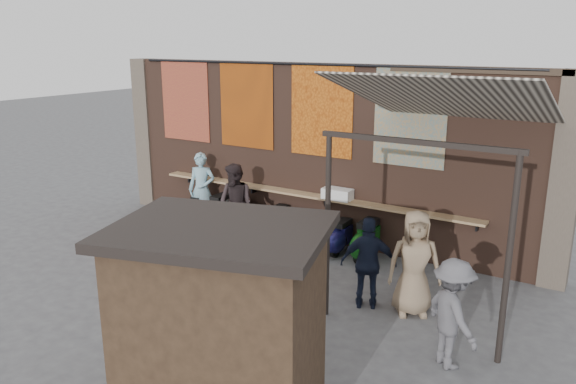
# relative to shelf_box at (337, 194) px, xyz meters

# --- Properties ---
(ground) EXTENTS (70.00, 70.00, 0.00)m
(ground) POSITION_rel_shelf_box_xyz_m (-0.83, -2.30, -1.24)
(ground) COLOR #474749
(ground) RESTS_ON ground
(brick_wall) EXTENTS (10.00, 0.40, 4.00)m
(brick_wall) POSITION_rel_shelf_box_xyz_m (-0.83, 0.40, 0.76)
(brick_wall) COLOR brown
(brick_wall) RESTS_ON ground
(pier_left) EXTENTS (0.50, 0.50, 4.00)m
(pier_left) POSITION_rel_shelf_box_xyz_m (-6.03, 0.40, 0.76)
(pier_left) COLOR #4C4238
(pier_left) RESTS_ON ground
(pier_right) EXTENTS (0.50, 0.50, 4.00)m
(pier_right) POSITION_rel_shelf_box_xyz_m (4.37, 0.40, 0.76)
(pier_right) COLOR #4C4238
(pier_right) RESTS_ON ground
(eating_counter) EXTENTS (8.00, 0.32, 0.05)m
(eating_counter) POSITION_rel_shelf_box_xyz_m (-0.83, 0.03, -0.14)
(eating_counter) COLOR #9E7A51
(eating_counter) RESTS_ON brick_wall
(shelf_box) EXTENTS (0.65, 0.33, 0.24)m
(shelf_box) POSITION_rel_shelf_box_xyz_m (0.00, 0.00, 0.00)
(shelf_box) COLOR white
(shelf_box) RESTS_ON eating_counter
(tapestry_redgold) EXTENTS (1.50, 0.02, 2.00)m
(tapestry_redgold) POSITION_rel_shelf_box_xyz_m (-4.43, 0.18, 1.76)
(tapestry_redgold) COLOR maroon
(tapestry_redgold) RESTS_ON brick_wall
(tapestry_sun) EXTENTS (1.50, 0.02, 2.00)m
(tapestry_sun) POSITION_rel_shelf_box_xyz_m (-2.53, 0.18, 1.76)
(tapestry_sun) COLOR orange
(tapestry_sun) RESTS_ON brick_wall
(tapestry_orange) EXTENTS (1.50, 0.02, 2.00)m
(tapestry_orange) POSITION_rel_shelf_box_xyz_m (-0.53, 0.18, 1.76)
(tapestry_orange) COLOR #CA6719
(tapestry_orange) RESTS_ON brick_wall
(tapestry_multi) EXTENTS (1.50, 0.02, 2.00)m
(tapestry_multi) POSITION_rel_shelf_box_xyz_m (1.47, 0.18, 1.76)
(tapestry_multi) COLOR teal
(tapestry_multi) RESTS_ON brick_wall
(hang_rail) EXTENTS (9.50, 0.06, 0.06)m
(hang_rail) POSITION_rel_shelf_box_xyz_m (-0.83, 0.17, 2.74)
(hang_rail) COLOR black
(hang_rail) RESTS_ON brick_wall
(scooter_stool_0) EXTENTS (0.34, 0.76, 0.72)m
(scooter_stool_0) POSITION_rel_shelf_box_xyz_m (-3.71, -0.30, -0.88)
(scooter_stool_0) COLOR #161A50
(scooter_stool_0) RESTS_ON ground
(scooter_stool_1) EXTENTS (0.39, 0.87, 0.82)m
(scooter_stool_1) POSITION_rel_shelf_box_xyz_m (-3.07, -0.28, -0.83)
(scooter_stool_1) COLOR #80350B
(scooter_stool_1) RESTS_ON ground
(scooter_stool_2) EXTENTS (0.39, 0.88, 0.83)m
(scooter_stool_2) POSITION_rel_shelf_box_xyz_m (-2.53, -0.34, -0.83)
(scooter_stool_2) COLOR black
(scooter_stool_2) RESTS_ON ground
(scooter_stool_3) EXTENTS (0.32, 0.71, 0.68)m
(scooter_stool_3) POSITION_rel_shelf_box_xyz_m (-2.00, -0.34, -0.91)
(scooter_stool_3) COLOR #0D6121
(scooter_stool_3) RESTS_ON ground
(scooter_stool_4) EXTENTS (0.37, 0.82, 0.77)m
(scooter_stool_4) POSITION_rel_shelf_box_xyz_m (-1.43, -0.26, -0.86)
(scooter_stool_4) COLOR #0D0D93
(scooter_stool_4) RESTS_ON ground
(scooter_stool_5) EXTENTS (0.35, 0.79, 0.75)m
(scooter_stool_5) POSITION_rel_shelf_box_xyz_m (-0.90, -0.26, -0.87)
(scooter_stool_5) COLOR maroon
(scooter_stool_5) RESTS_ON ground
(scooter_stool_6) EXTENTS (0.35, 0.79, 0.75)m
(scooter_stool_6) POSITION_rel_shelf_box_xyz_m (-0.30, -0.30, -0.87)
(scooter_stool_6) COLOR black
(scooter_stool_6) RESTS_ON ground
(scooter_stool_7) EXTENTS (0.34, 0.77, 0.73)m
(scooter_stool_7) POSITION_rel_shelf_box_xyz_m (0.23, -0.27, -0.88)
(scooter_stool_7) COLOR #141348
(scooter_stool_7) RESTS_ON ground
(scooter_stool_8) EXTENTS (0.40, 0.88, 0.84)m
(scooter_stool_8) POSITION_rel_shelf_box_xyz_m (0.84, -0.29, -0.83)
(scooter_stool_8) COLOR #105014
(scooter_stool_8) RESTS_ON ground
(diner_left) EXTENTS (0.79, 0.67, 1.83)m
(diner_left) POSITION_rel_shelf_box_xyz_m (-3.59, -0.30, -0.33)
(diner_left) COLOR #84B0C0
(diner_left) RESTS_ON ground
(diner_right) EXTENTS (0.96, 0.79, 1.83)m
(diner_right) POSITION_rel_shelf_box_xyz_m (-2.10, -0.90, -0.33)
(diner_right) COLOR #2A2022
(diner_right) RESTS_ON ground
(shopper_navy) EXTENTS (1.03, 0.75, 1.62)m
(shopper_navy) POSITION_rel_shelf_box_xyz_m (1.76, -2.29, -0.43)
(shopper_navy) COLOR black
(shopper_navy) RESTS_ON ground
(shopper_grey) EXTENTS (1.17, 1.13, 1.60)m
(shopper_grey) POSITION_rel_shelf_box_xyz_m (3.49, -3.35, -0.44)
(shopper_grey) COLOR #5D5B61
(shopper_grey) RESTS_ON ground
(shopper_tan) EXTENTS (1.06, 0.94, 1.81)m
(shopper_tan) POSITION_rel_shelf_box_xyz_m (2.50, -2.10, -0.34)
(shopper_tan) COLOR #91785C
(shopper_tan) RESTS_ON ground
(market_stall) EXTENTS (2.53, 2.16, 2.34)m
(market_stall) POSITION_rel_shelf_box_xyz_m (1.45, -5.89, -0.07)
(market_stall) COLOR black
(market_stall) RESTS_ON ground
(stall_roof) EXTENTS (2.84, 2.46, 0.12)m
(stall_roof) POSITION_rel_shelf_box_xyz_m (1.45, -5.89, 1.16)
(stall_roof) COLOR black
(stall_roof) RESTS_ON market_stall
(stall_sign) EXTENTS (1.16, 0.37, 0.50)m
(stall_sign) POSITION_rel_shelf_box_xyz_m (1.22, -5.08, 0.46)
(stall_sign) COLOR gold
(stall_sign) RESTS_ON market_stall
(stall_shelf) EXTENTS (1.75, 0.59, 0.06)m
(stall_shelf) POSITION_rel_shelf_box_xyz_m (1.22, -5.08, -0.39)
(stall_shelf) COLOR #473321
(stall_shelf) RESTS_ON market_stall
(awning_canvas) EXTENTS (3.20, 3.28, 0.97)m
(awning_canvas) POSITION_rel_shelf_box_xyz_m (2.67, -1.40, 2.31)
(awning_canvas) COLOR beige
(awning_canvas) RESTS_ON brick_wall
(awning_ledger) EXTENTS (3.30, 0.08, 0.12)m
(awning_ledger) POSITION_rel_shelf_box_xyz_m (2.67, 0.19, 2.71)
(awning_ledger) COLOR #33261C
(awning_ledger) RESTS_ON brick_wall
(awning_header) EXTENTS (3.00, 0.08, 0.08)m
(awning_header) POSITION_rel_shelf_box_xyz_m (2.67, -2.90, 1.84)
(awning_header) COLOR black
(awning_header) RESTS_ON awning_post_left
(awning_post_left) EXTENTS (0.09, 0.09, 3.10)m
(awning_post_left) POSITION_rel_shelf_box_xyz_m (1.27, -2.90, 0.31)
(awning_post_left) COLOR black
(awning_post_left) RESTS_ON ground
(awning_post_right) EXTENTS (0.09, 0.09, 3.10)m
(awning_post_right) POSITION_rel_shelf_box_xyz_m (4.07, -2.90, 0.31)
(awning_post_right) COLOR black
(awning_post_right) RESTS_ON ground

